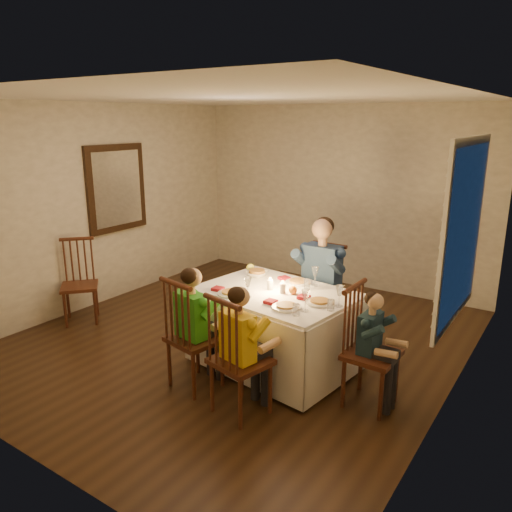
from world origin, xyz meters
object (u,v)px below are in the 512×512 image
Objects in this scene: child_green at (197,385)px; chair_near_left at (197,385)px; chair_extra at (83,321)px; dining_table at (275,313)px; chair_end at (369,404)px; child_yellow at (241,412)px; chair_near_right at (241,412)px; adult at (318,337)px; serving_bowl at (257,274)px; child_teal at (369,404)px; chair_adult at (318,337)px.

chair_near_left is at bearing -0.00° from child_green.
child_green is (2.16, -0.39, 0.00)m from chair_extra.
chair_near_left is at bearing -109.83° from dining_table.
child_yellow is at bearing 131.54° from chair_end.
dining_table is at bearing 82.98° from chair_end.
child_green reaches higher than chair_extra.
child_yellow reaches higher than chair_near_right.
child_green is (-0.45, -1.60, 0.00)m from adult.
adult is at bearing -95.35° from child_green.
adult reaches higher than child_green.
child_teal is at bearing -16.96° from serving_bowl.
chair_near_right is at bearing 131.54° from child_teal.
chair_near_left is at bearing 113.83° from chair_end.
adult is 6.23× the size of serving_bowl.
chair_extra is at bearing 94.67° from chair_end.
chair_end is (1.45, 0.60, 0.00)m from chair_near_left.
child_yellow reaches higher than chair_adult.
child_teal is (1.06, -0.15, -0.56)m from dining_table.
adult is at bearing 0.00° from chair_adult.
chair_end is at bearing -147.06° from child_green.
child_yellow reaches higher than chair_near_left.
chair_extra is 4.60× the size of serving_bowl.
chair_extra is 2.80m from child_yellow.
adult is (-0.15, 1.72, 0.00)m from chair_near_right.
chair_end is at bearing -43.83° from adult.
dining_table is 0.57m from serving_bowl.
chair_near_left is (-0.39, -0.76, -0.56)m from dining_table.
serving_bowl is (-1.48, 0.45, 0.81)m from chair_end.
dining_table reaches higher than chair_near_right.
child_teal is (1.45, 0.60, 0.00)m from child_green.
chair_near_left is 0.61m from child_yellow.
chair_near_right is at bearing -69.19° from dining_table.
serving_bowl is at bearing 74.33° from chair_end.
chair_near_left is 1.57m from chair_end.
serving_bowl is (-0.62, 1.17, 0.81)m from child_yellow.
child_green is (0.00, 0.00, 0.00)m from chair_near_left.
chair_near_right is at bearing 179.13° from child_green.
child_teal is (1.00, -1.00, 0.00)m from adult.
dining_table is 1.21m from child_teal.
chair_end reaches higher than child_teal.
dining_table is at bearing -35.33° from serving_bowl.
child_green reaches higher than chair_near_left.
serving_bowl is at bearing -31.18° from chair_extra.
chair_extra is at bearing 0.18° from chair_near_left.
chair_extra is at bearing -164.29° from dining_table.
child_teal is (1.00, -1.00, 0.00)m from chair_adult.
adult is (2.61, 1.21, 0.00)m from chair_extra.
chair_near_left is 1.04× the size of child_teal.
chair_near_right and chair_end have the same top height.
chair_end is 0.77× the size of adult.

